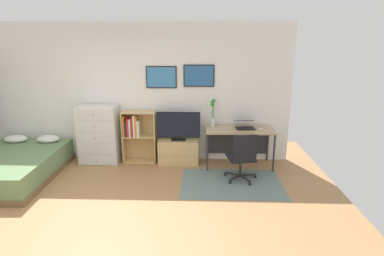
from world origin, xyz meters
TOP-DOWN VIEW (x-y plane):
  - ground_plane at (0.00, 0.00)m, footprint 7.20×7.20m
  - wall_back_with_posters at (0.01, 2.43)m, footprint 6.12×0.09m
  - area_rug at (1.85, 1.25)m, footprint 1.70×1.20m
  - bed at (-1.99, 1.35)m, footprint 1.52×2.10m
  - dresser at (-0.69, 2.15)m, footprint 0.76×0.46m
  - bookshelf at (0.04, 2.22)m, footprint 0.65×0.30m
  - tv_stand at (0.88, 2.17)m, footprint 0.78×0.41m
  - television at (0.88, 2.15)m, footprint 0.84×0.16m
  - desk at (2.05, 2.14)m, footprint 1.28×0.62m
  - office_chair at (2.03, 1.35)m, footprint 0.58×0.57m
  - laptop at (2.15, 2.14)m, footprint 0.39×0.42m
  - computer_mouse at (2.43, 2.00)m, footprint 0.06×0.10m
  - bamboo_vase at (1.54, 2.27)m, footprint 0.10×0.10m

SIDE VIEW (x-z plane):
  - ground_plane at x=0.00m, z-range 0.00..0.00m
  - area_rug at x=1.85m, z-range 0.00..0.01m
  - bed at x=-1.99m, z-range -0.06..0.49m
  - tv_stand at x=0.88m, z-range 0.00..0.48m
  - office_chair at x=2.03m, z-range 0.03..0.89m
  - dresser at x=-0.69m, z-range 0.00..1.14m
  - bookshelf at x=0.04m, z-range 0.09..1.11m
  - desk at x=2.05m, z-range 0.24..0.98m
  - computer_mouse at x=2.43m, z-range 0.74..0.77m
  - television at x=0.88m, z-range 0.48..1.04m
  - laptop at x=2.15m, z-range 0.72..0.88m
  - bamboo_vase at x=1.54m, z-range 0.72..1.25m
  - wall_back_with_posters at x=0.01m, z-range 0.00..2.70m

